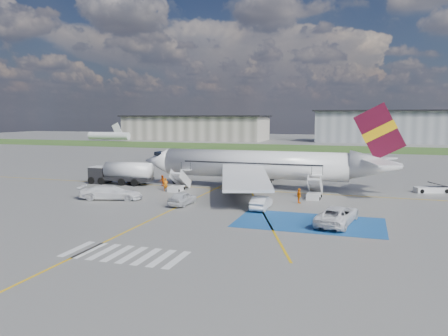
{
  "coord_description": "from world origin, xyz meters",
  "views": [
    {
      "loc": [
        14.86,
        -45.48,
        10.17
      ],
      "look_at": [
        -2.43,
        7.7,
        3.5
      ],
      "focal_mm": 35.0,
      "sensor_mm": 36.0,
      "label": 1
    }
  ],
  "objects": [
    {
      "name": "gpu_cart",
      "position": [
        -17.48,
        12.52,
        0.75
      ],
      "size": [
        2.32,
        1.93,
        1.67
      ],
      "rotation": [
        0.0,
        0.0,
        -0.4
      ],
      "color": "silver",
      "rests_on": "ground"
    },
    {
      "name": "crew_aft",
      "position": [
        7.67,
        5.11,
        0.89
      ],
      "size": [
        0.89,
        1.12,
        1.78
      ],
      "primitive_type": "imported",
      "rotation": [
        0.0,
        0.0,
        2.09
      ],
      "color": "orange",
      "rests_on": "ground"
    },
    {
      "name": "taxiway_line_cross",
      "position": [
        -5.0,
        -10.0,
        0.01
      ],
      "size": [
        0.2,
        60.0,
        0.01
      ],
      "primitive_type": "cube",
      "color": "gold",
      "rests_on": "ground"
    },
    {
      "name": "car_silver_a",
      "position": [
        -4.94,
        -0.03,
        0.79
      ],
      "size": [
        2.17,
        4.77,
        1.59
      ],
      "primitive_type": "imported",
      "rotation": [
        0.0,
        0.0,
        3.08
      ],
      "color": "silver",
      "rests_on": "ground"
    },
    {
      "name": "belt_loader",
      "position": [
        23.56,
        17.94,
        0.36
      ],
      "size": [
        4.95,
        3.07,
        1.44
      ],
      "rotation": [
        0.0,
        0.0,
        0.36
      ],
      "color": "silver",
      "rests_on": "ground"
    },
    {
      "name": "staging_box",
      "position": [
        10.0,
        -4.0,
        0.01
      ],
      "size": [
        14.0,
        8.0,
        0.01
      ],
      "primitive_type": "cube",
      "color": "#17498B",
      "rests_on": "ground"
    },
    {
      "name": "ground",
      "position": [
        0.0,
        0.0,
        0.0
      ],
      "size": [
        400.0,
        400.0,
        0.0
      ],
      "primitive_type": "plane",
      "color": "#60605E",
      "rests_on": "ground"
    },
    {
      "name": "terminal_centre",
      "position": [
        20.0,
        135.0,
        6.0
      ],
      "size": [
        48.0,
        18.0,
        12.0
      ],
      "primitive_type": "cube",
      "color": "gray",
      "rests_on": "ground"
    },
    {
      "name": "fuel_tanker",
      "position": [
        -19.81,
        11.35,
        1.41
      ],
      "size": [
        9.9,
        2.95,
        3.35
      ],
      "rotation": [
        0.0,
        0.0,
        0.02
      ],
      "color": "black",
      "rests_on": "ground"
    },
    {
      "name": "airstairs_fwd",
      "position": [
        -9.5,
        8.7,
        0.62
      ],
      "size": [
        1.9,
        5.2,
        3.6
      ],
      "color": "silver",
      "rests_on": "ground"
    },
    {
      "name": "crew_fwd",
      "position": [
        -10.87,
        7.98,
        0.88
      ],
      "size": [
        0.75,
        0.76,
        1.77
      ],
      "primitive_type": "imported",
      "rotation": [
        0.0,
        0.0,
        0.83
      ],
      "color": "orange",
      "rests_on": "ground"
    },
    {
      "name": "van_white_a",
      "position": [
        12.57,
        -3.52,
        1.14
      ],
      "size": [
        3.77,
        6.45,
        2.28
      ],
      "primitive_type": "imported",
      "rotation": [
        0.0,
        0.0,
        2.97
      ],
      "color": "white",
      "rests_on": "ground"
    },
    {
      "name": "taxiway_line_main",
      "position": [
        0.0,
        12.0,
        0.01
      ],
      "size": [
        120.0,
        0.2,
        0.01
      ],
      "primitive_type": "cube",
      "color": "gold",
      "rests_on": "ground"
    },
    {
      "name": "airstairs_aft",
      "position": [
        9.0,
        8.7,
        0.62
      ],
      "size": [
        1.9,
        5.2,
        3.6
      ],
      "color": "silver",
      "rests_on": "ground"
    },
    {
      "name": "car_silver_b",
      "position": [
        4.21,
        0.46,
        0.76
      ],
      "size": [
        1.63,
        4.64,
        1.53
      ],
      "primitive_type": "imported",
      "rotation": [
        0.0,
        0.0,
        3.15
      ],
      "color": "#B6B8BD",
      "rests_on": "ground"
    },
    {
      "name": "crew_nose",
      "position": [
        -13.14,
        11.54,
        0.81
      ],
      "size": [
        0.99,
        1.0,
        1.63
      ],
      "primitive_type": "imported",
      "rotation": [
        0.0,
        0.0,
        -0.81
      ],
      "color": "#DD520B",
      "rests_on": "ground"
    },
    {
      "name": "van_white_b",
      "position": [
        -14.66,
        0.35,
        1.13
      ],
      "size": [
        6.16,
        3.62,
        2.26
      ],
      "primitive_type": "imported",
      "rotation": [
        0.0,
        0.0,
        1.8
      ],
      "color": "white",
      "rests_on": "ground"
    },
    {
      "name": "airliner",
      "position": [
        1.51,
        14.0,
        3.39
      ],
      "size": [
        36.81,
        32.95,
        11.92
      ],
      "color": "silver",
      "rests_on": "ground"
    },
    {
      "name": "crosswalk",
      "position": [
        -1.8,
        -18.0,
        0.01
      ],
      "size": [
        9.0,
        4.0,
        0.01
      ],
      "color": "silver",
      "rests_on": "ground"
    },
    {
      "name": "taxiway_line_diag",
      "position": [
        0.0,
        12.0,
        0.01
      ],
      "size": [
        20.71,
        56.45,
        0.01
      ],
      "primitive_type": "cube",
      "rotation": [
        0.0,
        0.0,
        0.35
      ],
      "color": "gold",
      "rests_on": "ground"
    },
    {
      "name": "grass_strip",
      "position": [
        0.0,
        95.0,
        0.01
      ],
      "size": [
        400.0,
        30.0,
        0.01
      ],
      "primitive_type": "cube",
      "color": "#2D4C1E",
      "rests_on": "ground"
    },
    {
      "name": "terminal_west",
      "position": [
        -55.0,
        130.0,
        5.0
      ],
      "size": [
        60.0,
        22.0,
        10.0
      ],
      "primitive_type": "cube",
      "color": "gray",
      "rests_on": "ground"
    }
  ]
}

